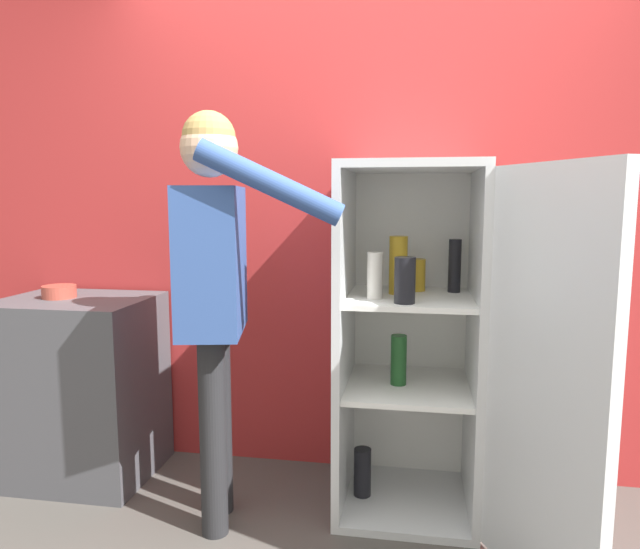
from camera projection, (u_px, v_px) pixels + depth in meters
wall_back at (368, 224)px, 2.87m from camera, size 7.00×0.06×2.55m
refrigerator at (432, 344)px, 2.45m from camera, size 0.92×1.17×1.55m
person at (214, 267)px, 2.35m from camera, size 0.74×0.57×1.75m
counter at (80, 387)px, 2.88m from camera, size 0.72×0.58×0.91m
bowl at (59, 292)px, 2.83m from camera, size 0.16×0.16×0.06m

